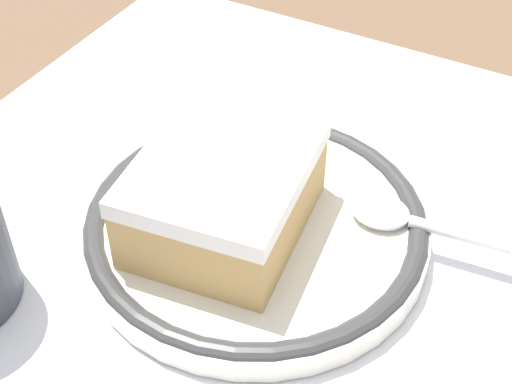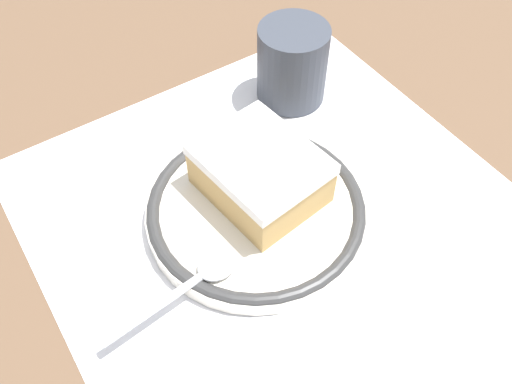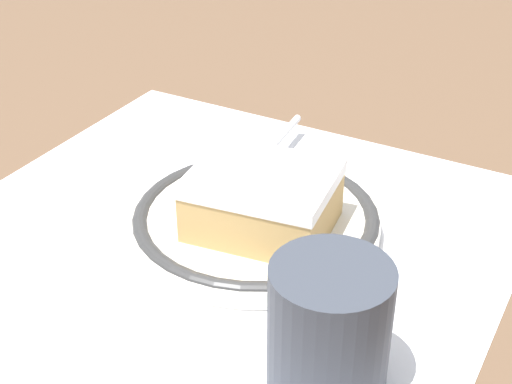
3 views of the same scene
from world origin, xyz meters
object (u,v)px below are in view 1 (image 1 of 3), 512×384
at_px(plate, 256,226).
at_px(cake_slice, 224,193).
at_px(napkin, 436,135).
at_px(spoon, 417,222).

distance_m(plate, cake_slice, 0.03).
bearing_deg(napkin, plate, 156.78).
bearing_deg(spoon, napkin, 11.38).
xyz_separation_m(plate, napkin, (0.14, -0.06, -0.01)).
height_order(plate, cake_slice, cake_slice).
xyz_separation_m(cake_slice, spoon, (0.05, -0.09, -0.02)).
bearing_deg(cake_slice, spoon, -62.34).
relative_size(cake_slice, napkin, 1.04).
distance_m(spoon, napkin, 0.11).
bearing_deg(napkin, spoon, -168.62).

